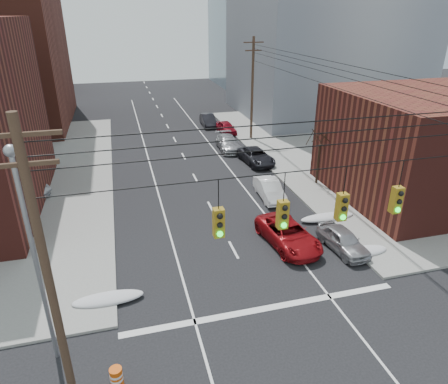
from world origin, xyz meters
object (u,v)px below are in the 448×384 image
parked_car_a (343,240)px  construction_barrel (117,377)px  parked_car_d (228,143)px  parked_car_e (226,127)px  parked_car_b (270,189)px  parked_car_c (256,156)px  lot_car_b (20,189)px  red_pickup (288,234)px  parked_car_f (208,120)px

parked_car_a → construction_barrel: bearing=-159.8°
parked_car_d → parked_car_e: size_ratio=1.25×
parked_car_b → parked_car_c: parked_car_b is taller
parked_car_c → lot_car_b: lot_car_b is taller
parked_car_e → parked_car_b: bearing=-99.2°
red_pickup → lot_car_b: red_pickup is taller
lot_car_b → construction_barrel: lot_car_b is taller
parked_car_c → parked_car_d: 4.90m
parked_car_d → construction_barrel: 29.57m
parked_car_c → parked_car_e: parked_car_c is taller
parked_car_c → parked_car_e: 10.83m
parked_car_a → parked_car_b: bearing=95.6°
parked_car_d → lot_car_b: 20.21m
parked_car_c → parked_car_f: bearing=89.8°
parked_car_b → parked_car_e: bearing=88.3°
parked_car_a → red_pickup: bearing=148.9°
parked_car_a → lot_car_b: bearing=141.6°
parked_car_d → parked_car_e: (1.49, 6.16, -0.04)m
construction_barrel → parked_car_c: bearing=58.9°
parked_car_c → construction_barrel: (-13.48, -22.37, -0.24)m
parked_car_b → construction_barrel: (-11.88, -14.65, -0.26)m
red_pickup → parked_car_f: size_ratio=1.18×
parked_car_b → lot_car_b: bearing=168.5°
red_pickup → parked_car_f: bearing=80.2°
red_pickup → parked_car_d: size_ratio=1.05×
parked_car_e → parked_car_f: parked_car_f is taller
parked_car_b → construction_barrel: 18.87m
parked_car_c → construction_barrel: parked_car_c is taller
red_pickup → parked_car_a: size_ratio=1.32×
red_pickup → parked_car_d: (1.47, 19.14, -0.00)m
red_pickup → parked_car_d: red_pickup is taller
red_pickup → parked_car_e: size_ratio=1.31×
parked_car_f → parked_car_b: bearing=-88.2°
construction_barrel → parked_car_d: bearing=66.1°
parked_car_b → construction_barrel: parked_car_b is taller
red_pickup → parked_car_c: 14.78m
red_pickup → parked_car_b: red_pickup is taller
red_pickup → parked_car_d: bearing=79.0°
parked_car_a → parked_car_b: (-1.60, 8.18, 0.03)m
red_pickup → parked_car_c: bearing=71.8°
parked_car_b → lot_car_b: lot_car_b is taller
parked_car_f → parked_car_a: bearing=-85.0°
parked_car_f → construction_barrel: size_ratio=5.08×
parked_car_c → parked_car_f: 14.78m
parked_car_c → parked_car_e: bearing=84.6°
parked_car_d → lot_car_b: size_ratio=1.07×
parked_car_a → parked_car_f: parked_car_f is taller
parked_car_a → parked_car_e: parked_car_e is taller
parked_car_f → lot_car_b: bearing=-134.8°
parked_car_a → parked_car_f: 30.64m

